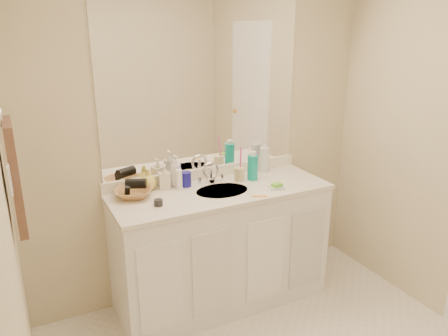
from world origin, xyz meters
name	(u,v)px	position (x,y,z in m)	size (l,w,h in m)	color
wall_back	(204,136)	(0.00, 1.30, 1.20)	(2.60, 0.02, 2.40)	beige
wall_left	(11,260)	(-1.30, 0.00, 1.20)	(0.02, 2.60, 2.40)	beige
vanity_cabinet	(221,248)	(0.00, 1.02, 0.42)	(1.50, 0.55, 0.85)	white
countertop	(221,191)	(0.00, 1.02, 0.86)	(1.52, 0.57, 0.03)	white
backsplash	(205,173)	(0.00, 1.29, 0.92)	(1.52, 0.03, 0.08)	white
sink_basin	(222,192)	(0.00, 1.00, 0.87)	(0.37, 0.37, 0.02)	#BAB5A2
faucet	(211,175)	(0.00, 1.18, 0.94)	(0.02, 0.02, 0.11)	silver
mirror	(203,85)	(0.00, 1.29, 1.56)	(1.48, 0.01, 1.20)	white
blue_mug	(186,179)	(-0.19, 1.19, 0.93)	(0.08, 0.08, 0.10)	navy
tan_cup	(239,174)	(0.20, 1.12, 0.93)	(0.07, 0.07, 0.10)	beige
toothbrush	(241,161)	(0.21, 1.12, 1.03)	(0.01, 0.01, 0.21)	#EE3E99
mouthwash_bottle	(253,167)	(0.30, 1.11, 0.97)	(0.08, 0.08, 0.18)	#0DA092
clear_pump_bottle	(264,160)	(0.47, 1.22, 0.97)	(0.07, 0.07, 0.19)	silver
soap_dish	(277,187)	(0.36, 0.87, 0.89)	(0.10, 0.08, 0.01)	silver
green_soap	(277,185)	(0.36, 0.87, 0.90)	(0.07, 0.05, 0.02)	#6BD032
orange_comb	(259,196)	(0.17, 0.79, 0.88)	(0.10, 0.02, 0.00)	orange
dark_jar	(158,203)	(-0.47, 0.95, 0.90)	(0.06, 0.06, 0.04)	black
extra_white_bottle	(179,179)	(-0.25, 1.16, 0.95)	(0.04, 0.04, 0.14)	white
soap_bottle_white	(175,171)	(-0.25, 1.23, 0.99)	(0.09, 0.09, 0.22)	white
soap_bottle_cream	(165,177)	(-0.34, 1.22, 0.97)	(0.08, 0.08, 0.17)	#F3E6C6
soap_bottle_yellow	(148,180)	(-0.45, 1.25, 0.95)	(0.11, 0.11, 0.15)	#E6D459
wicker_basket	(134,193)	(-0.57, 1.16, 0.91)	(0.24, 0.24, 0.06)	#AD7B46
hair_dryer	(136,184)	(-0.55, 1.16, 0.97)	(0.07, 0.07, 0.13)	black
towel_ring	(1,116)	(-1.27, 0.77, 1.55)	(0.11, 0.11, 0.01)	silver
hand_towel	(15,176)	(-1.25, 0.77, 1.25)	(0.04, 0.32, 0.55)	#472F26
switch_plate	(10,180)	(-1.27, 0.57, 1.30)	(0.01, 0.09, 0.13)	white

